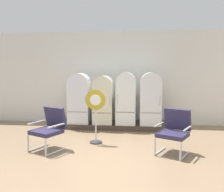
# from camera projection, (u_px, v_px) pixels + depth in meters

# --- Properties ---
(ground) EXTENTS (12.00, 10.00, 0.05)m
(ground) POSITION_uv_depth(u_px,v_px,m) (100.00, 164.00, 4.80)
(ground) COLOR #83694F
(back_wall) EXTENTS (11.76, 0.12, 3.14)m
(back_wall) POSITION_uv_depth(u_px,v_px,m) (116.00, 78.00, 8.24)
(back_wall) COLOR silver
(back_wall) RESTS_ON ground
(display_plinth) EXTENTS (3.61, 0.95, 0.15)m
(display_plinth) POSITION_uv_depth(u_px,v_px,m) (115.00, 125.00, 7.78)
(display_plinth) COLOR #46362C
(display_plinth) RESTS_ON ground
(refrigerator_0) EXTENTS (0.67, 0.63, 1.59)m
(refrigerator_0) POSITION_uv_depth(u_px,v_px,m) (79.00, 97.00, 7.66)
(refrigerator_0) COLOR white
(refrigerator_0) RESTS_ON display_plinth
(refrigerator_1) EXTENTS (0.62, 0.63, 1.52)m
(refrigerator_1) POSITION_uv_depth(u_px,v_px,m) (103.00, 98.00, 7.59)
(refrigerator_1) COLOR beige
(refrigerator_1) RESTS_ON display_plinth
(refrigerator_2) EXTENTS (0.61, 0.63, 1.63)m
(refrigerator_2) POSITION_uv_depth(u_px,v_px,m) (126.00, 97.00, 7.50)
(refrigerator_2) COLOR white
(refrigerator_2) RESTS_ON display_plinth
(refrigerator_3) EXTENTS (0.65, 0.63, 1.62)m
(refrigerator_3) POSITION_uv_depth(u_px,v_px,m) (151.00, 97.00, 7.42)
(refrigerator_3) COLOR white
(refrigerator_3) RESTS_ON display_plinth
(armchair_left) EXTENTS (0.85, 0.88, 0.99)m
(armchair_left) POSITION_uv_depth(u_px,v_px,m) (50.00, 127.00, 5.56)
(armchair_left) COLOR silver
(armchair_left) RESTS_ON ground
(armchair_right) EXTENTS (0.86, 0.89, 0.99)m
(armchair_right) POSITION_uv_depth(u_px,v_px,m) (174.00, 129.00, 5.32)
(armchair_right) COLOR silver
(armchair_right) RESTS_ON ground
(sign_stand) EXTENTS (0.51, 0.32, 1.36)m
(sign_stand) POSITION_uv_depth(u_px,v_px,m) (96.00, 116.00, 6.04)
(sign_stand) COLOR #2D2D30
(sign_stand) RESTS_ON ground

